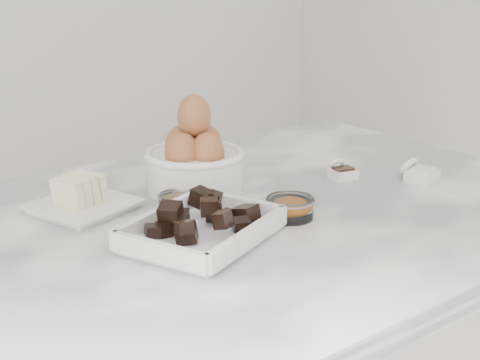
% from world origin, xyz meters
% --- Properties ---
extents(marble_slab, '(1.20, 0.80, 0.04)m').
position_xyz_m(marble_slab, '(0.00, 0.00, 0.92)').
color(marble_slab, white).
rests_on(marble_slab, cabinet).
extents(chocolate_dish, '(0.27, 0.24, 0.06)m').
position_xyz_m(chocolate_dish, '(-0.12, -0.07, 0.96)').
color(chocolate_dish, white).
rests_on(chocolate_dish, marble_slab).
extents(butter_plate, '(0.18, 0.18, 0.06)m').
position_xyz_m(butter_plate, '(-0.21, 0.16, 0.96)').
color(butter_plate, white).
rests_on(butter_plate, marble_slab).
extents(sugar_ramekin, '(0.10, 0.10, 0.06)m').
position_xyz_m(sugar_ramekin, '(-0.01, 0.15, 0.97)').
color(sugar_ramekin, white).
rests_on(sugar_ramekin, marble_slab).
extents(egg_bowl, '(0.18, 0.18, 0.17)m').
position_xyz_m(egg_bowl, '(-0.00, 0.13, 1.00)').
color(egg_bowl, white).
rests_on(egg_bowl, marble_slab).
extents(honey_bowl, '(0.07, 0.07, 0.03)m').
position_xyz_m(honey_bowl, '(-0.09, 0.06, 0.96)').
color(honey_bowl, white).
rests_on(honey_bowl, marble_slab).
extents(zest_bowl, '(0.08, 0.08, 0.03)m').
position_xyz_m(zest_bowl, '(0.04, -0.08, 0.96)').
color(zest_bowl, white).
rests_on(zest_bowl, marble_slab).
extents(vanilla_spoon, '(0.06, 0.07, 0.04)m').
position_xyz_m(vanilla_spoon, '(0.26, 0.02, 0.95)').
color(vanilla_spoon, white).
rests_on(vanilla_spoon, marble_slab).
extents(salt_spoon, '(0.07, 0.08, 0.04)m').
position_xyz_m(salt_spoon, '(0.36, -0.08, 0.95)').
color(salt_spoon, white).
rests_on(salt_spoon, marble_slab).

